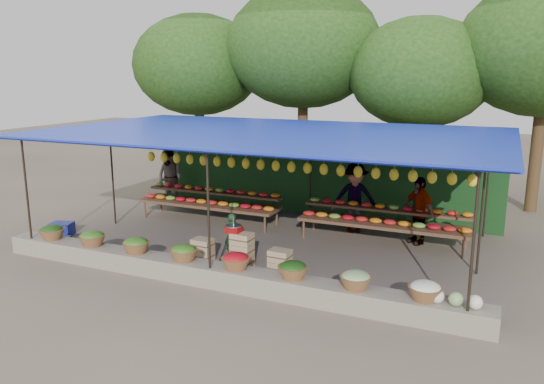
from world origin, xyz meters
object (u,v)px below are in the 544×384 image
at_px(crate_counter, 241,253).
at_px(vendor_seated, 232,236).
at_px(weighing_scale, 234,228).
at_px(blue_crate_back, 62,229).
at_px(blue_crate_front, 58,244).

bearing_deg(crate_counter, vendor_seated, 135.97).
relative_size(weighing_scale, blue_crate_back, 0.64).
bearing_deg(blue_crate_back, weighing_scale, -17.56).
height_order(crate_counter, vendor_seated, vendor_seated).
distance_m(crate_counter, blue_crate_front, 4.61).
xyz_separation_m(crate_counter, blue_crate_back, (-5.39, 0.19, -0.14)).
relative_size(crate_counter, weighing_scale, 6.63).
bearing_deg(vendor_seated, weighing_scale, 112.35).
height_order(crate_counter, weighing_scale, weighing_scale).
xyz_separation_m(crate_counter, weighing_scale, (-0.17, 0.00, 0.54)).
distance_m(crate_counter, weighing_scale, 0.57).
xyz_separation_m(weighing_scale, blue_crate_front, (-4.37, -0.78, -0.69)).
relative_size(crate_counter, vendor_seated, 2.21).
xyz_separation_m(crate_counter, vendor_seated, (-0.44, 0.42, 0.22)).
distance_m(weighing_scale, vendor_seated, 0.59).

